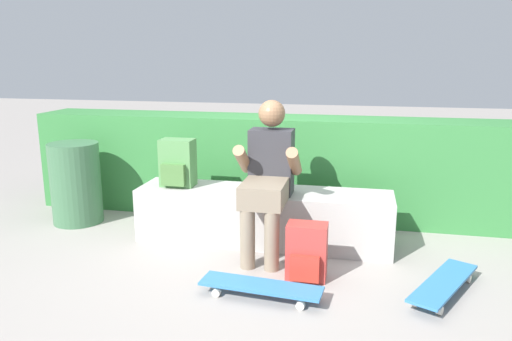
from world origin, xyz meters
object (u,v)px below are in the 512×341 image
object	(u,v)px
backpack_on_ground	(307,253)
trash_bin	(76,183)
bench_main	(263,216)
skateboard_near_person	(261,287)
skateboard_beside_bench	(444,283)
person_skater	(268,173)
backpack_on_bench	(177,164)

from	to	relation	value
backpack_on_ground	trash_bin	xyz separation A→B (m)	(-2.24, 0.76, 0.18)
bench_main	backpack_on_ground	xyz separation A→B (m)	(0.43, -0.62, -0.03)
skateboard_near_person	backpack_on_ground	xyz separation A→B (m)	(0.26, 0.34, 0.12)
skateboard_near_person	skateboard_beside_bench	distance (m)	1.21
bench_main	skateboard_near_person	bearing A→B (deg)	-79.62
backpack_on_ground	skateboard_beside_bench	bearing A→B (deg)	-2.75
backpack_on_ground	trash_bin	distance (m)	2.37
person_skater	backpack_on_ground	distance (m)	0.70
backpack_on_bench	backpack_on_ground	distance (m)	1.40
bench_main	backpack_on_bench	distance (m)	0.85
bench_main	backpack_on_ground	bearing A→B (deg)	-55.12
bench_main	person_skater	bearing A→B (deg)	-69.94
bench_main	trash_bin	distance (m)	1.82
skateboard_beside_bench	backpack_on_ground	distance (m)	0.92
skateboard_beside_bench	bench_main	bearing A→B (deg)	153.71
backpack_on_ground	bench_main	bearing A→B (deg)	124.88
trash_bin	skateboard_near_person	bearing A→B (deg)	-29.06
person_skater	skateboard_near_person	xyz separation A→B (m)	(0.10, -0.75, -0.57)
backpack_on_ground	trash_bin	world-z (taller)	trash_bin
skateboard_near_person	skateboard_beside_bench	size ratio (longest dim) A/B	1.02
skateboard_beside_bench	trash_bin	distance (m)	3.27
person_skater	backpack_on_ground	xyz separation A→B (m)	(0.35, -0.40, -0.45)
person_skater	backpack_on_ground	size ratio (longest dim) A/B	3.00
skateboard_beside_bench	trash_bin	world-z (taller)	trash_bin
person_skater	skateboard_near_person	distance (m)	0.95
bench_main	backpack_on_bench	xyz separation A→B (m)	(-0.74, -0.01, 0.42)
person_skater	backpack_on_ground	bearing A→B (deg)	-48.80
backpack_on_bench	backpack_on_ground	world-z (taller)	backpack_on_bench
skateboard_near_person	backpack_on_ground	size ratio (longest dim) A/B	2.04
person_skater	skateboard_beside_bench	size ratio (longest dim) A/B	1.49
person_skater	backpack_on_ground	world-z (taller)	person_skater
skateboard_near_person	backpack_on_bench	size ratio (longest dim) A/B	2.04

